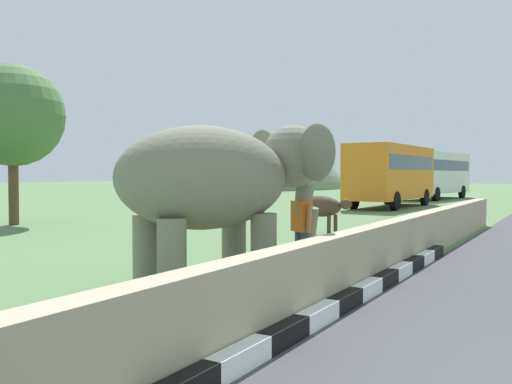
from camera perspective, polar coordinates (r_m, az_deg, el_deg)
striped_curb at (r=5.73m, az=0.78°, el=-16.16°), size 16.20×0.20×0.24m
barrier_parapet at (r=7.81m, az=7.72°, el=-8.42°), size 28.00×0.36×1.00m
elephant at (r=8.95m, az=-3.38°, el=1.32°), size 4.04×3.19×2.80m
person_handler at (r=10.09m, az=4.88°, el=-3.62°), size 0.42×0.61×1.66m
bus_orange at (r=31.56m, az=14.27°, el=2.19°), size 8.60×2.83×3.50m
bus_white at (r=42.66m, az=18.56°, el=2.07°), size 9.75×3.50×3.50m
cow_near at (r=16.75m, az=7.02°, el=-1.61°), size 0.87×1.93×1.23m
tree_distant at (r=21.91m, az=-24.60°, el=7.41°), size 3.78×3.78×5.97m
hill_east at (r=70.96m, az=-0.91°, el=0.39°), size 30.21×24.17×13.06m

